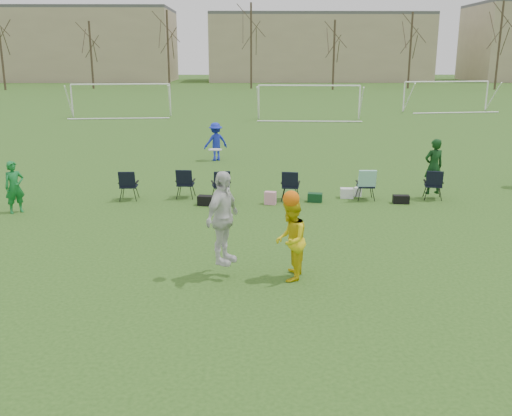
{
  "coord_description": "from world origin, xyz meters",
  "views": [
    {
      "loc": [
        -0.37,
        -9.82,
        4.52
      ],
      "look_at": [
        -0.21,
        2.34,
        1.25
      ],
      "focal_mm": 40.0,
      "sensor_mm": 36.0,
      "label": 1
    }
  ],
  "objects_px": {
    "center_contest": "(254,228)",
    "goal_right": "(446,88)",
    "goal_left": "(121,91)",
    "fielder_blue": "(216,142)",
    "fielder_green_near": "(15,187)",
    "goal_mid": "(309,92)"
  },
  "relations": [
    {
      "from": "fielder_green_near",
      "to": "goal_mid",
      "type": "xyz_separation_m",
      "value": [
        11.25,
        25.43,
        1.15
      ]
    },
    {
      "from": "fielder_blue",
      "to": "center_contest",
      "type": "distance_m",
      "value": 13.92
    },
    {
      "from": "goal_left",
      "to": "goal_right",
      "type": "xyz_separation_m",
      "value": [
        26.0,
        4.0,
        0.0
      ]
    },
    {
      "from": "fielder_blue",
      "to": "center_contest",
      "type": "xyz_separation_m",
      "value": [
        1.57,
        -13.82,
        0.27
      ]
    },
    {
      "from": "fielder_blue",
      "to": "goal_mid",
      "type": "distance_m",
      "value": 17.85
    },
    {
      "from": "center_contest",
      "to": "goal_right",
      "type": "xyz_separation_m",
      "value": [
        16.26,
        36.66,
        0.82
      ]
    },
    {
      "from": "fielder_green_near",
      "to": "fielder_blue",
      "type": "bearing_deg",
      "value": 18.95
    },
    {
      "from": "goal_right",
      "to": "fielder_blue",
      "type": "bearing_deg",
      "value": -135.97
    },
    {
      "from": "goal_left",
      "to": "goal_right",
      "type": "relative_size",
      "value": 1.01
    },
    {
      "from": "fielder_blue",
      "to": "goal_mid",
      "type": "relative_size",
      "value": 0.23
    },
    {
      "from": "goal_left",
      "to": "goal_mid",
      "type": "relative_size",
      "value": 1.0
    },
    {
      "from": "fielder_blue",
      "to": "goal_mid",
      "type": "bearing_deg",
      "value": -135.7
    },
    {
      "from": "fielder_green_near",
      "to": "center_contest",
      "type": "bearing_deg",
      "value": -75.56
    },
    {
      "from": "center_contest",
      "to": "fielder_blue",
      "type": "bearing_deg",
      "value": 96.46
    },
    {
      "from": "fielder_green_near",
      "to": "goal_mid",
      "type": "height_order",
      "value": "goal_mid"
    },
    {
      "from": "goal_mid",
      "to": "goal_right",
      "type": "relative_size",
      "value": 1.01
    },
    {
      "from": "center_contest",
      "to": "goal_right",
      "type": "distance_m",
      "value": 40.11
    },
    {
      "from": "center_contest",
      "to": "fielder_green_near",
      "type": "bearing_deg",
      "value": 143.22
    },
    {
      "from": "goal_left",
      "to": "goal_right",
      "type": "bearing_deg",
      "value": 3.75
    },
    {
      "from": "goal_right",
      "to": "goal_mid",
      "type": "bearing_deg",
      "value": -161.43
    },
    {
      "from": "fielder_blue",
      "to": "goal_right",
      "type": "height_order",
      "value": "goal_right"
    },
    {
      "from": "center_contest",
      "to": "goal_mid",
      "type": "relative_size",
      "value": 0.37
    }
  ]
}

